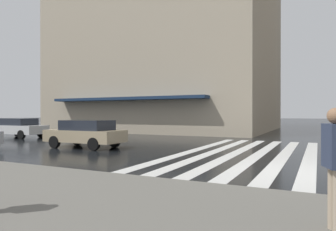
{
  "coord_description": "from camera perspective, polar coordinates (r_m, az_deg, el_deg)",
  "views": [
    {
      "loc": [
        -9.85,
        -0.66,
        1.75
      ],
      "look_at": [
        2.74,
        5.48,
        1.66
      ],
      "focal_mm": 33.05,
      "sensor_mm": 36.0,
      "label": 1
    }
  ],
  "objects": [
    {
      "name": "car_white",
      "position": [
        24.84,
        -25.79,
        -1.97
      ],
      "size": [
        1.85,
        4.1,
        1.41
      ],
      "color": "silver",
      "rests_on": "ground_plane"
    },
    {
      "name": "zebra_crossing",
      "position": [
        14.23,
        14.58,
        -6.7
      ],
      "size": [
        13.0,
        5.5,
        0.01
      ],
      "color": "silver",
      "rests_on": "ground_plane"
    },
    {
      "name": "ground_plane",
      "position": [
        10.02,
        22.17,
        -9.72
      ],
      "size": [
        220.0,
        220.0,
        0.0
      ],
      "primitive_type": "plane",
      "color": "black"
    },
    {
      "name": "car_champagne",
      "position": [
        16.38,
        -14.95,
        -3.13
      ],
      "size": [
        1.85,
        4.1,
        1.41
      ],
      "color": "tan",
      "rests_on": "ground_plane"
    },
    {
      "name": "pedestrian_approaching_kerb",
      "position": [
        4.8,
        28.49,
        -7.02
      ],
      "size": [
        0.45,
        0.35,
        1.68
      ],
      "color": "#2D3851",
      "rests_on": "sidewalk_pavement"
    },
    {
      "name": "haussmann_block_mid",
      "position": [
        36.3,
        0.92,
        17.25
      ],
      "size": [
        19.43,
        20.99,
        25.12
      ],
      "color": "tan",
      "rests_on": "ground_plane"
    }
  ]
}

